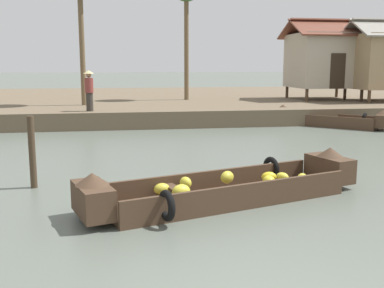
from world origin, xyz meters
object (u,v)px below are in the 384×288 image
(stilt_house_mid_left, at_px, (324,59))
(mooring_post, at_px, (32,152))
(stilt_house_mid_right, at_px, (382,60))
(banana_boat, at_px, (227,188))
(vendor_person, at_px, (89,88))
(fishing_skiff_distant, at_px, (330,120))

(stilt_house_mid_left, bearing_deg, mooring_post, -133.06)
(stilt_house_mid_left, xyz_separation_m, stilt_house_mid_right, (2.43, -1.64, -0.06))
(mooring_post, bearing_deg, stilt_house_mid_right, 38.49)
(mooring_post, bearing_deg, banana_boat, -22.90)
(mooring_post, bearing_deg, vendor_person, 85.88)
(vendor_person, bearing_deg, stilt_house_mid_right, 11.63)
(banana_boat, relative_size, fishing_skiff_distant, 1.39)
(stilt_house_mid_right, bearing_deg, banana_boat, -129.91)
(fishing_skiff_distant, height_order, stilt_house_mid_left, stilt_house_mid_left)
(banana_boat, height_order, stilt_house_mid_right, stilt_house_mid_right)
(banana_boat, xyz_separation_m, vendor_person, (-3.15, 10.83, 1.37))
(banana_boat, height_order, vendor_person, vendor_person)
(stilt_house_mid_right, distance_m, vendor_person, 15.10)
(stilt_house_mid_left, relative_size, vendor_person, 2.60)
(stilt_house_mid_left, relative_size, mooring_post, 2.82)
(banana_boat, height_order, fishing_skiff_distant, banana_boat)
(vendor_person, relative_size, mooring_post, 1.09)
(fishing_skiff_distant, bearing_deg, mooring_post, -142.44)
(fishing_skiff_distant, xyz_separation_m, vendor_person, (-10.01, 1.01, 1.36))
(stilt_house_mid_left, xyz_separation_m, mooring_post, (-12.98, -13.89, -2.11))
(fishing_skiff_distant, xyz_separation_m, stilt_house_mid_right, (4.73, 4.04, 2.54))
(stilt_house_mid_left, height_order, vendor_person, stilt_house_mid_left)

